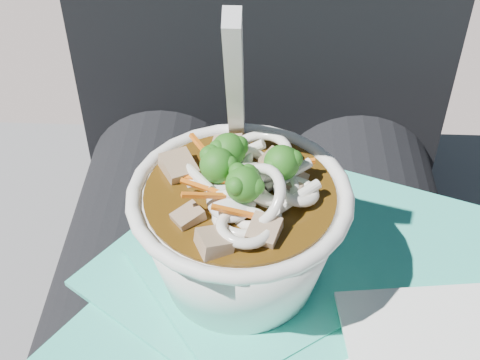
{
  "coord_description": "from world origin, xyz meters",
  "views": [
    {
      "loc": [
        0.0,
        -0.28,
        0.94
      ],
      "look_at": [
        -0.01,
        0.02,
        0.68
      ],
      "focal_mm": 50.0,
      "sensor_mm": 36.0,
      "label": 1
    }
  ],
  "objects": [
    {
      "name": "person_body",
      "position": [
        0.0,
        0.09,
        0.53
      ],
      "size": [
        0.34,
        0.94,
        0.98
      ],
      "color": "black",
      "rests_on": "ground"
    },
    {
      "name": "plastic_bag",
      "position": [
        0.01,
        -0.03,
        0.58
      ],
      "size": [
        0.35,
        0.39,
        0.02
      ],
      "color": "#31CEB1",
      "rests_on": "lap"
    },
    {
      "name": "udon_bowl",
      "position": [
        -0.01,
        0.02,
        0.64
      ],
      "size": [
        0.17,
        0.17,
        0.19
      ],
      "color": "white",
      "rests_on": "plastic_bag"
    }
  ]
}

